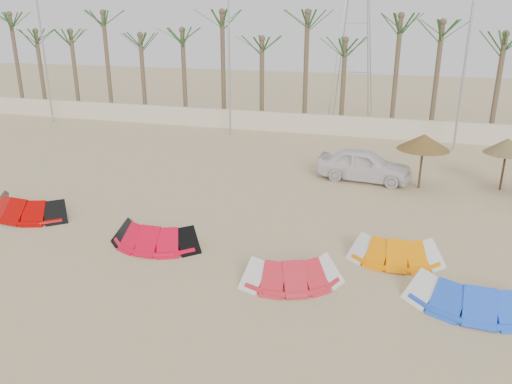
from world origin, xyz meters
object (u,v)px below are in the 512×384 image
(kite_blue, at_px, (477,291))
(parasol_right, at_px, (507,146))
(kite_red_left, at_px, (31,204))
(kite_red_right, at_px, (295,268))
(kite_red_mid, at_px, (158,233))
(parasol_left, at_px, (424,142))
(kite_orange, at_px, (396,247))
(car, at_px, (364,165))

(kite_blue, height_order, parasol_right, parasol_right)
(kite_red_left, xyz_separation_m, kite_red_right, (11.23, -2.17, -0.00))
(kite_red_mid, xyz_separation_m, parasol_left, (8.74, 8.86, 1.76))
(kite_red_mid, xyz_separation_m, parasol_right, (12.30, 9.66, 1.64))
(kite_blue, bearing_deg, kite_orange, 135.39)
(kite_red_mid, distance_m, parasol_right, 15.73)
(kite_orange, distance_m, car, 8.32)
(car, bearing_deg, parasol_left, -93.40)
(kite_orange, distance_m, kite_blue, 3.10)
(kite_red_right, relative_size, car, 0.76)
(parasol_right, bearing_deg, kite_red_mid, -141.86)
(kite_red_left, xyz_separation_m, kite_red_mid, (6.14, -1.02, -0.00))
(kite_red_right, xyz_separation_m, kite_orange, (2.87, 2.34, -0.00))
(kite_red_left, distance_m, kite_red_right, 11.44)
(kite_red_left, relative_size, kite_orange, 1.21)
(kite_red_right, bearing_deg, car, 84.15)
(kite_red_left, bearing_deg, parasol_right, 25.10)
(kite_blue, bearing_deg, kite_red_right, -178.13)
(parasol_left, xyz_separation_m, car, (-2.57, 0.45, -1.42))
(kite_blue, distance_m, parasol_left, 10.11)
(kite_red_mid, relative_size, car, 0.72)
(kite_red_right, xyz_separation_m, car, (1.07, 10.46, 0.34))
(kite_red_mid, xyz_separation_m, car, (6.17, 9.31, 0.34))
(kite_red_mid, relative_size, kite_orange, 1.06)
(kite_orange, height_order, parasol_left, parasol_left)
(kite_red_mid, bearing_deg, kite_orange, 8.53)
(kite_red_left, distance_m, car, 14.84)
(kite_blue, xyz_separation_m, parasol_right, (2.13, 10.64, 1.64))
(parasol_left, relative_size, car, 0.57)
(kite_orange, xyz_separation_m, kite_blue, (2.21, -2.18, 0.00))
(kite_blue, bearing_deg, kite_red_mid, 174.47)
(kite_orange, relative_size, parasol_right, 1.25)
(kite_red_mid, height_order, kite_orange, same)
(kite_red_right, distance_m, parasol_left, 10.80)
(kite_orange, relative_size, car, 0.68)
(kite_red_right, relative_size, parasol_right, 1.39)
(parasol_left, bearing_deg, kite_red_mid, -134.58)
(kite_blue, distance_m, parasol_right, 10.98)
(kite_red_mid, height_order, kite_red_right, same)
(car, bearing_deg, kite_blue, -152.27)
(parasol_left, bearing_deg, kite_red_right, -109.97)
(kite_orange, bearing_deg, kite_red_right, -140.72)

